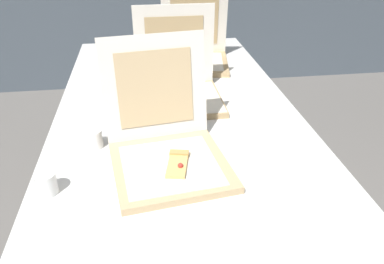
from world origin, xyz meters
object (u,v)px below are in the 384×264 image
(table, at_px, (181,136))
(cup_white_mid, at_px, (107,111))
(pizza_box_back, at_px, (194,54))
(pizza_box_front, at_px, (167,148))
(cup_white_near_center, at_px, (94,139))
(cup_white_near_left, at_px, (46,184))
(cup_white_far, at_px, (122,81))
(pizza_box_middle, at_px, (179,87))

(table, bearing_deg, cup_white_mid, 161.75)
(pizza_box_back, bearing_deg, table, -94.17)
(pizza_box_front, relative_size, cup_white_near_center, 6.98)
(pizza_box_front, bearing_deg, pizza_box_back, 68.45)
(pizza_box_front, height_order, cup_white_mid, pizza_box_front)
(cup_white_near_left, bearing_deg, cup_white_far, 75.33)
(table, relative_size, cup_white_far, 34.55)
(pizza_box_middle, distance_m, cup_white_mid, 0.32)
(cup_white_far, bearing_deg, pizza_box_front, -76.12)
(pizza_box_middle, xyz_separation_m, pizza_box_back, (0.13, 0.42, -0.00))
(cup_white_near_left, bearing_deg, pizza_box_back, 60.88)
(table, bearing_deg, cup_white_far, 119.76)
(pizza_box_front, bearing_deg, cup_white_near_left, -170.76)
(pizza_box_middle, distance_m, cup_white_near_left, 0.71)
(table, bearing_deg, pizza_box_back, 77.46)
(pizza_box_middle, bearing_deg, cup_white_far, 146.86)
(pizza_box_middle, relative_size, pizza_box_back, 0.93)
(table, distance_m, cup_white_near_center, 0.33)
(pizza_box_front, height_order, pizza_box_back, pizza_box_front)
(cup_white_far, distance_m, cup_white_near_center, 0.50)
(pizza_box_front, distance_m, cup_white_mid, 0.38)
(pizza_box_back, relative_size, cup_white_mid, 6.14)
(pizza_box_middle, bearing_deg, table, -95.05)
(cup_white_far, bearing_deg, cup_white_mid, -99.81)
(pizza_box_front, xyz_separation_m, cup_white_near_center, (-0.23, 0.12, -0.02))
(pizza_box_back, xyz_separation_m, cup_white_near_left, (-0.55, -0.99, -0.02))
(pizza_box_front, height_order, cup_white_near_left, pizza_box_front)
(pizza_box_front, bearing_deg, cup_white_far, 95.74)
(cup_white_mid, height_order, cup_white_near_center, same)
(table, distance_m, pizza_box_back, 0.67)
(table, relative_size, cup_white_mid, 34.55)
(pizza_box_front, distance_m, pizza_box_back, 0.91)
(cup_white_far, height_order, cup_white_near_left, same)
(pizza_box_front, relative_size, cup_white_far, 6.98)
(cup_white_far, bearing_deg, cup_white_near_left, -104.67)
(pizza_box_middle, distance_m, cup_white_far, 0.28)
(cup_white_far, relative_size, cup_white_mid, 1.00)
(table, xyz_separation_m, pizza_box_front, (-0.07, -0.23, 0.10))
(cup_white_far, distance_m, cup_white_near_left, 0.75)
(table, height_order, cup_white_mid, cup_white_mid)
(pizza_box_middle, height_order, cup_white_far, pizza_box_middle)
(table, bearing_deg, cup_white_near_center, -159.19)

